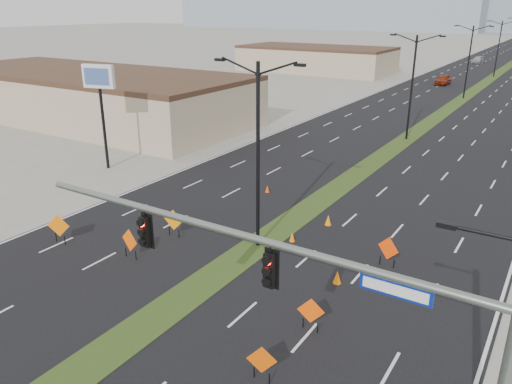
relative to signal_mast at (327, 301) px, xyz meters
The scene contains 25 objects.
ground 10.01m from the signal_mast, 166.85° to the right, with size 600.00×600.00×0.00m, color gray.
road_surface 98.49m from the signal_mast, 94.99° to the left, with size 25.00×400.00×0.02m, color black.
median_strip 98.49m from the signal_mast, 94.99° to the left, with size 2.00×400.00×0.04m, color #2E4418.
building_sw_near 51.83m from the signal_mast, 147.26° to the left, with size 40.00×16.00×5.00m, color tan.
building_sw_far 92.41m from the signal_mast, 116.04° to the left, with size 30.00×14.00×4.50m, color tan.
mesa_west 306.35m from the signal_mast, 114.82° to the left, with size 180.00×50.00×22.00m, color #889BA9.
mesa_backdrop 320.53m from the signal_mast, 96.91° to the left, with size 140.00×50.00×32.00m, color #889BA9.
signal_mast is the anchor object (origin of this frame).
streetlight_0 13.18m from the signal_mast, 130.54° to the left, with size 5.15×0.24×10.02m.
streetlight_1 38.96m from the signal_mast, 102.69° to the left, with size 5.15×0.24×10.02m.
streetlight_2 66.56m from the signal_mast, 97.39° to the left, with size 5.15×0.24×10.02m.
streetlight_3 94.39m from the signal_mast, 95.20° to the left, with size 5.15×0.24×10.02m.
car_left 79.81m from the signal_mast, 100.35° to the left, with size 1.93×4.80×1.63m, color maroon.
car_far 119.21m from the signal_mast, 97.52° to the left, with size 1.97×4.83×1.40m, color #9FA5A8.
construction_sign_0 18.97m from the signal_mast, 166.56° to the left, with size 1.19×0.56×1.72m.
construction_sign_1 14.87m from the signal_mast, 159.03° to the left, with size 1.25×0.26×1.68m.
construction_sign_2 16.17m from the signal_mast, 147.64° to the left, with size 1.24×0.16×1.66m.
construction_sign_3 6.57m from the signal_mast, 119.68° to the left, with size 1.09×0.36×1.50m.
construction_sign_4 4.91m from the signal_mast, 159.95° to the left, with size 1.02×0.44×1.45m.
construction_sign_5 12.24m from the signal_mast, 98.44° to the left, with size 1.18×0.46×1.66m.
cone_0 14.25m from the signal_mast, 122.05° to the left, with size 0.34×0.34×0.56m, color orange.
cone_1 10.20m from the signal_mast, 110.28° to the left, with size 0.41×0.41×0.68m, color orange.
cone_2 16.56m from the signal_mast, 113.65° to the left, with size 0.40×0.40×0.67m, color orange.
cone_3 21.98m from the signal_mast, 125.44° to the left, with size 0.32×0.32×0.53m, color #F24605.
pole_sign_west 30.81m from the signal_mast, 149.81° to the left, with size 2.72×0.98×8.33m.
Camera 1 is at (13.28, -9.18, 12.51)m, focal length 35.00 mm.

